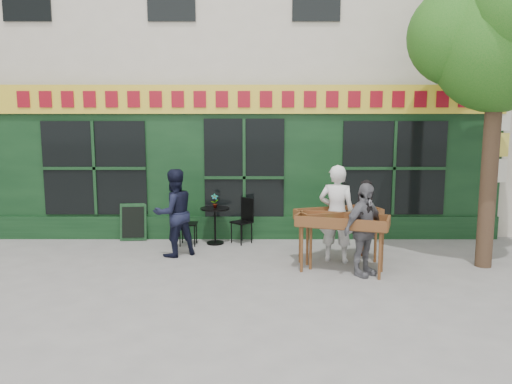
# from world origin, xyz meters

# --- Properties ---
(ground) EXTENTS (80.00, 80.00, 0.00)m
(ground) POSITION_xyz_m (0.00, 0.00, 0.00)
(ground) COLOR slate
(ground) RESTS_ON ground
(building) EXTENTS (14.00, 7.26, 10.00)m
(building) POSITION_xyz_m (0.00, 5.97, 4.97)
(building) COLOR beige
(building) RESTS_ON ground
(street_tree) EXTENTS (3.05, 2.90, 5.60)m
(street_tree) POSITION_xyz_m (4.34, 0.36, 4.11)
(street_tree) COLOR #382619
(street_tree) RESTS_ON ground
(book_cart_center) EXTENTS (1.62, 1.06, 0.99)m
(book_cart_center) POSITION_xyz_m (1.72, -0.03, 0.82)
(book_cart_center) COLOR brown
(book_cart_center) RESTS_ON ground
(dog) EXTENTS (0.51, 0.68, 0.60)m
(dog) POSITION_xyz_m (2.07, -0.08, 1.29)
(dog) COLOR black
(dog) RESTS_ON book_cart_center
(woman) EXTENTS (0.75, 0.61, 1.78)m
(woman) POSITION_xyz_m (1.72, 0.62, 0.89)
(woman) COLOR silver
(woman) RESTS_ON ground
(book_cart_right) EXTENTS (1.62, 1.08, 0.99)m
(book_cart_right) POSITION_xyz_m (1.74, 0.54, 0.82)
(book_cart_right) COLOR brown
(book_cart_right) RESTS_ON ground
(man_right) EXTENTS (0.95, 0.87, 1.56)m
(man_right) POSITION_xyz_m (2.04, -0.21, 0.78)
(man_right) COLOR #5A595E
(man_right) RESTS_ON ground
(bistro_table) EXTENTS (0.60, 0.60, 0.76)m
(bistro_table) POSITION_xyz_m (-0.60, 1.89, 0.54)
(bistro_table) COLOR black
(bistro_table) RESTS_ON ground
(bistro_chair_left) EXTENTS (0.37, 0.36, 0.95)m
(bistro_chair_left) POSITION_xyz_m (-1.24, 1.79, 0.56)
(bistro_chair_left) COLOR black
(bistro_chair_left) RESTS_ON ground
(bistro_chair_right) EXTENTS (0.51, 0.51, 0.95)m
(bistro_chair_right) POSITION_xyz_m (0.01, 2.00, 0.56)
(bistro_chair_right) COLOR black
(bistro_chair_right) RESTS_ON ground
(potted_plant) EXTENTS (0.18, 0.14, 0.29)m
(potted_plant) POSITION_xyz_m (-0.60, 1.89, 0.91)
(potted_plant) COLOR gray
(potted_plant) RESTS_ON bistro_table
(man_left) EXTENTS (1.03, 0.98, 1.67)m
(man_left) POSITION_xyz_m (-1.30, 0.99, 0.83)
(man_left) COLOR black
(man_left) RESTS_ON ground
(chalkboard) EXTENTS (0.58, 0.25, 0.79)m
(chalkboard) POSITION_xyz_m (-2.39, 2.19, 0.40)
(chalkboard) COLOR black
(chalkboard) RESTS_ON ground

